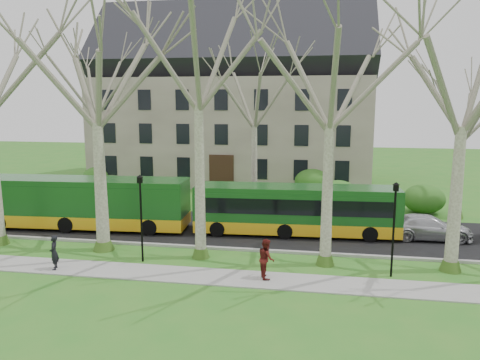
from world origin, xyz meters
name	(u,v)px	position (x,y,z in m)	size (l,w,h in m)	color
ground	(264,262)	(0.00, 0.00, 0.00)	(120.00, 120.00, 0.00)	#2E7822
sidewalk	(257,280)	(0.00, -2.50, 0.03)	(70.00, 2.00, 0.06)	gray
road	(275,231)	(0.00, 5.50, 0.03)	(80.00, 8.00, 0.06)	black
curb	(267,251)	(0.00, 1.50, 0.07)	(80.00, 0.25, 0.14)	#A5A39E
building	(234,99)	(-6.00, 24.00, 8.07)	(26.50, 12.20, 16.00)	gray
tree_row_verge	(266,121)	(0.00, 0.30, 7.00)	(49.00, 7.00, 14.00)	gray
tree_row_far	(265,128)	(-1.33, 11.00, 6.00)	(33.00, 7.00, 12.00)	gray
lamp_row	(262,217)	(0.00, -1.00, 2.57)	(36.22, 0.22, 4.30)	black
hedges	(227,188)	(-4.67, 14.00, 1.00)	(30.60, 8.60, 2.00)	#18551B
bus_lead	(84,202)	(-11.84, 4.19, 1.68)	(12.97, 2.70, 3.24)	#16501A
bus_follow	(296,209)	(1.29, 5.04, 1.56)	(11.98, 2.50, 3.00)	#16501A
sedan	(429,227)	(8.92, 5.27, 0.75)	(1.95, 4.79, 1.39)	#B8B7BD
pedestrian_a	(54,252)	(-9.65, -2.89, 0.88)	(0.60, 0.39, 1.64)	black
pedestrian_b	(266,258)	(0.38, -2.25, 0.96)	(0.88, 0.68, 1.81)	#551613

